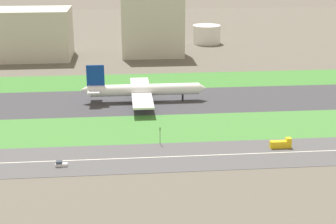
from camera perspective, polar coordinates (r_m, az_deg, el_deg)
ground_plane at (r=262.41m, az=0.48°, el=1.29°), size 800.00×800.00×0.00m
runway at (r=262.40m, az=0.48°, el=1.30°), size 280.00×46.00×0.10m
grass_median_north at (r=301.66m, az=-0.32°, el=3.57°), size 280.00×36.00×0.10m
grass_median_south at (r=223.76m, az=1.55°, el=-1.76°), size 280.00×36.00×0.10m
highway at (r=194.28m, az=2.68°, el=-4.99°), size 280.00×28.00×0.10m
highway_centerline at (r=194.26m, az=2.68°, el=-4.98°), size 266.00×0.50×0.01m
airliner at (r=259.57m, az=-2.99°, el=2.50°), size 65.00×56.00×19.70m
car_0 at (r=189.06m, az=-12.04°, el=-5.80°), size 4.40×1.80×2.00m
truck_1 at (r=206.25m, az=12.68°, el=-3.53°), size 8.40×2.50×4.00m
traffic_light at (r=203.52m, az=-0.91°, el=-2.57°), size 0.36×0.50×7.20m
terminal_building at (r=373.96m, az=-15.39°, el=8.53°), size 57.88×39.67×34.85m
hangar_building at (r=368.00m, az=-1.81°, el=10.17°), size 44.55×26.64×49.53m
fuel_tank_west at (r=416.21m, az=0.03°, el=8.74°), size 18.87×18.87×15.24m
fuel_tank_centre at (r=420.38m, az=4.38°, el=8.76°), size 22.78×22.78×14.87m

